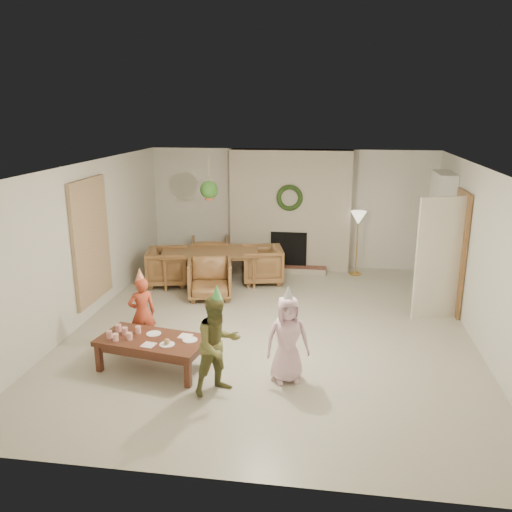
% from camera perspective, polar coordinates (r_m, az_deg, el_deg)
% --- Properties ---
extents(floor, '(7.00, 7.00, 0.00)m').
position_cam_1_polar(floor, '(8.23, 1.68, -7.89)').
color(floor, '#B7B29E').
rests_on(floor, ground).
extents(ceiling, '(7.00, 7.00, 0.00)m').
position_cam_1_polar(ceiling, '(7.58, 1.83, 9.69)').
color(ceiling, white).
rests_on(ceiling, wall_back).
extents(wall_back, '(7.00, 0.00, 7.00)m').
position_cam_1_polar(wall_back, '(11.21, 3.83, 5.19)').
color(wall_back, silver).
rests_on(wall_back, floor).
extents(wall_front, '(7.00, 0.00, 7.00)m').
position_cam_1_polar(wall_front, '(4.56, -3.43, -10.95)').
color(wall_front, silver).
rests_on(wall_front, floor).
extents(wall_left, '(0.00, 7.00, 7.00)m').
position_cam_1_polar(wall_left, '(8.67, -18.36, 1.26)').
color(wall_left, silver).
rests_on(wall_left, floor).
extents(wall_right, '(0.00, 7.00, 7.00)m').
position_cam_1_polar(wall_right, '(8.05, 23.47, -0.32)').
color(wall_right, silver).
rests_on(wall_right, floor).
extents(fireplace_mass, '(2.50, 0.40, 2.50)m').
position_cam_1_polar(fireplace_mass, '(11.01, 3.74, 5.00)').
color(fireplace_mass, '#54161B').
rests_on(fireplace_mass, floor).
extents(fireplace_hearth, '(1.60, 0.30, 0.12)m').
position_cam_1_polar(fireplace_hearth, '(10.96, 3.48, -1.46)').
color(fireplace_hearth, '#5A2418').
rests_on(fireplace_hearth, floor).
extents(fireplace_firebox, '(0.75, 0.12, 0.75)m').
position_cam_1_polar(fireplace_firebox, '(11.02, 3.59, 0.74)').
color(fireplace_firebox, black).
rests_on(fireplace_firebox, floor).
extents(fireplace_wreath, '(0.54, 0.10, 0.54)m').
position_cam_1_polar(fireplace_wreath, '(10.74, 3.67, 6.35)').
color(fireplace_wreath, '#1C3714').
rests_on(fireplace_wreath, fireplace_mass).
extents(floor_lamp_base, '(0.25, 0.25, 0.03)m').
position_cam_1_polar(floor_lamp_base, '(11.00, 10.79, -1.91)').
color(floor_lamp_base, gold).
rests_on(floor_lamp_base, floor).
extents(floor_lamp_post, '(0.03, 0.03, 1.19)m').
position_cam_1_polar(floor_lamp_post, '(10.84, 10.95, 1.14)').
color(floor_lamp_post, gold).
rests_on(floor_lamp_post, floor).
extents(floor_lamp_shade, '(0.32, 0.32, 0.26)m').
position_cam_1_polar(floor_lamp_shade, '(10.71, 11.11, 4.10)').
color(floor_lamp_shade, beige).
rests_on(floor_lamp_shade, floor_lamp_post).
extents(bookshelf_carcass, '(0.30, 1.00, 2.20)m').
position_cam_1_polar(bookshelf_carcass, '(10.23, 19.33, 2.44)').
color(bookshelf_carcass, white).
rests_on(bookshelf_carcass, floor).
extents(bookshelf_shelf_a, '(0.30, 0.92, 0.03)m').
position_cam_1_polar(bookshelf_shelf_a, '(10.38, 18.90, -1.05)').
color(bookshelf_shelf_a, white).
rests_on(bookshelf_shelf_a, bookshelf_carcass).
extents(bookshelf_shelf_b, '(0.30, 0.92, 0.03)m').
position_cam_1_polar(bookshelf_shelf_b, '(10.28, 19.09, 1.09)').
color(bookshelf_shelf_b, white).
rests_on(bookshelf_shelf_b, bookshelf_carcass).
extents(bookshelf_shelf_c, '(0.30, 0.92, 0.03)m').
position_cam_1_polar(bookshelf_shelf_c, '(10.19, 19.29, 3.26)').
color(bookshelf_shelf_c, white).
rests_on(bookshelf_shelf_c, bookshelf_carcass).
extents(bookshelf_shelf_d, '(0.30, 0.92, 0.03)m').
position_cam_1_polar(bookshelf_shelf_d, '(10.12, 19.50, 5.47)').
color(bookshelf_shelf_d, white).
rests_on(bookshelf_shelf_d, bookshelf_carcass).
extents(books_row_lower, '(0.20, 0.40, 0.24)m').
position_cam_1_polar(books_row_lower, '(10.20, 19.00, -0.53)').
color(books_row_lower, '#AD2022').
rests_on(books_row_lower, bookshelf_shelf_a).
extents(books_row_mid, '(0.20, 0.44, 0.24)m').
position_cam_1_polar(books_row_mid, '(10.29, 19.01, 1.92)').
color(books_row_mid, navy).
rests_on(books_row_mid, bookshelf_shelf_b).
extents(books_row_upper, '(0.20, 0.36, 0.22)m').
position_cam_1_polar(books_row_upper, '(10.07, 19.35, 3.87)').
color(books_row_upper, gold).
rests_on(books_row_upper, bookshelf_shelf_c).
extents(door_frame, '(0.05, 0.86, 2.04)m').
position_cam_1_polar(door_frame, '(9.23, 21.23, 0.36)').
color(door_frame, brown).
rests_on(door_frame, floor).
extents(door_leaf, '(0.77, 0.32, 2.00)m').
position_cam_1_polar(door_leaf, '(8.79, 19.33, -0.32)').
color(door_leaf, beige).
rests_on(door_leaf, floor).
extents(curtain_panel, '(0.06, 1.20, 2.00)m').
position_cam_1_polar(curtain_panel, '(8.82, -17.56, 1.58)').
color(curtain_panel, '#C2AF89').
rests_on(curtain_panel, wall_left).
extents(dining_table, '(2.03, 1.41, 0.65)m').
position_cam_1_polar(dining_table, '(10.21, -5.04, -1.25)').
color(dining_table, brown).
rests_on(dining_table, floor).
extents(dining_chair_near, '(0.92, 0.94, 0.72)m').
position_cam_1_polar(dining_chair_near, '(9.42, -5.07, -2.49)').
color(dining_chair_near, brown).
rests_on(dining_chair_near, floor).
extents(dining_chair_far, '(0.92, 0.94, 0.72)m').
position_cam_1_polar(dining_chair_far, '(10.98, -5.02, 0.15)').
color(dining_chair_far, brown).
rests_on(dining_chair_far, floor).
extents(dining_chair_left, '(0.94, 0.92, 0.72)m').
position_cam_1_polar(dining_chair_left, '(10.24, -9.58, -1.16)').
color(dining_chair_left, brown).
rests_on(dining_chair_left, floor).
extents(dining_chair_right, '(0.94, 0.92, 0.72)m').
position_cam_1_polar(dining_chair_right, '(10.24, 0.64, -0.94)').
color(dining_chair_right, brown).
rests_on(dining_chair_right, floor).
extents(hanging_plant_cord, '(0.01, 0.01, 0.70)m').
position_cam_1_polar(hanging_plant_cord, '(9.31, -5.17, 8.61)').
color(hanging_plant_cord, tan).
rests_on(hanging_plant_cord, ceiling).
extents(hanging_plant_pot, '(0.16, 0.16, 0.12)m').
position_cam_1_polar(hanging_plant_pot, '(9.36, -5.12, 6.48)').
color(hanging_plant_pot, '#974930').
rests_on(hanging_plant_pot, hanging_plant_cord).
extents(hanging_plant_foliage, '(0.32, 0.32, 0.32)m').
position_cam_1_polar(hanging_plant_foliage, '(9.35, -5.14, 7.21)').
color(hanging_plant_foliage, '#25521B').
rests_on(hanging_plant_foliage, hanging_plant_pot).
extents(coffee_table_top, '(1.50, 0.94, 0.06)m').
position_cam_1_polar(coffee_table_top, '(7.00, -11.22, -9.05)').
color(coffee_table_top, '#522A1B').
rests_on(coffee_table_top, floor).
extents(coffee_table_apron, '(1.38, 0.81, 0.09)m').
position_cam_1_polar(coffee_table_apron, '(7.03, -11.18, -9.60)').
color(coffee_table_apron, '#522A1B').
rests_on(coffee_table_apron, floor).
extents(coffee_leg_fl, '(0.09, 0.09, 0.37)m').
position_cam_1_polar(coffee_leg_fl, '(7.20, -16.74, -10.62)').
color(coffee_leg_fl, '#522A1B').
rests_on(coffee_leg_fl, floor).
extents(coffee_leg_fr, '(0.09, 0.09, 0.37)m').
position_cam_1_polar(coffee_leg_fr, '(6.60, -7.44, -12.57)').
color(coffee_leg_fr, '#522A1B').
rests_on(coffee_leg_fr, floor).
extents(coffee_leg_bl, '(0.09, 0.09, 0.37)m').
position_cam_1_polar(coffee_leg_bl, '(7.62, -14.27, -8.91)').
color(coffee_leg_bl, '#522A1B').
rests_on(coffee_leg_bl, floor).
extents(coffee_leg_br, '(0.09, 0.09, 0.37)m').
position_cam_1_polar(coffee_leg_br, '(7.06, -5.39, -10.53)').
color(coffee_leg_br, '#522A1B').
rests_on(coffee_leg_br, floor).
extents(cup_a, '(0.09, 0.09, 0.10)m').
position_cam_1_polar(cup_a, '(7.11, -15.71, -8.23)').
color(cup_a, white).
rests_on(cup_a, coffee_table_top).
extents(cup_b, '(0.09, 0.09, 0.10)m').
position_cam_1_polar(cup_b, '(7.28, -14.76, -7.60)').
color(cup_b, white).
rests_on(cup_b, coffee_table_top).
extents(cup_c, '(0.09, 0.09, 0.10)m').
position_cam_1_polar(cup_c, '(7.01, -15.07, -8.56)').
color(cup_c, white).
rests_on(cup_c, coffee_table_top).
extents(cup_d, '(0.09, 0.09, 0.10)m').
position_cam_1_polar(cup_d, '(7.17, -14.12, -7.92)').
color(cup_d, white).
rests_on(cup_d, coffee_table_top).
extents(cup_e, '(0.09, 0.09, 0.10)m').
position_cam_1_polar(cup_e, '(6.99, -13.64, -8.50)').
color(cup_e, white).
rests_on(cup_e, coffee_table_top).
extents(cup_f, '(0.09, 0.09, 0.10)m').
position_cam_1_polar(cup_f, '(7.16, -12.73, -7.86)').
color(cup_f, white).
rests_on(cup_f, coffee_table_top).
extents(plate_a, '(0.23, 0.23, 0.01)m').
position_cam_1_polar(plate_a, '(7.11, -11.10, -8.31)').
color(plate_a, white).
rests_on(plate_a, coffee_table_top).
extents(plate_b, '(0.23, 0.23, 0.01)m').
position_cam_1_polar(plate_b, '(6.78, -9.68, -9.48)').
color(plate_b, white).
rests_on(plate_b, coffee_table_top).
extents(plate_c, '(0.23, 0.23, 0.01)m').
position_cam_1_polar(plate_c, '(6.86, -7.22, -9.05)').
color(plate_c, white).
rests_on(plate_c, coffee_table_top).
extents(food_scoop, '(0.09, 0.09, 0.08)m').
position_cam_1_polar(food_scoop, '(6.76, -9.69, -9.16)').
color(food_scoop, tan).
rests_on(food_scoop, plate_b).
extents(napkin_left, '(0.19, 0.19, 0.01)m').
position_cam_1_polar(napkin_left, '(6.81, -11.64, -9.48)').
color(napkin_left, '#FBB9C9').
rests_on(napkin_left, coffee_table_top).
extents(napkin_right, '(0.19, 0.19, 0.01)m').
position_cam_1_polar(napkin_right, '(6.98, -7.72, -8.65)').
color(napkin_right, '#FBB9C9').
rests_on(napkin_right, coffee_table_top).
extents(child_red, '(0.46, 0.42, 1.05)m').
position_cam_1_polar(child_red, '(7.57, -12.31, -6.12)').
color(child_red, '#AE3E25').
rests_on(child_red, floor).
extents(party_hat_red, '(0.17, 0.17, 0.20)m').
position_cam_1_polar(party_hat_red, '(7.38, -12.57, -2.00)').
color(party_hat_red, gold).
rests_on(party_hat_red, child_red).
extents(child_plaid, '(0.75, 0.74, 1.22)m').
position_cam_1_polar(child_plaid, '(6.28, -4.19, -9.65)').
color(child_plaid, brown).
rests_on(child_plaid, floor).
extents(party_hat_plaid, '(0.19, 0.19, 0.20)m').
position_cam_1_polar(party_hat_plaid, '(6.03, -4.32, -4.02)').
color(party_hat_plaid, '#50BB5B').
rests_on(party_hat_plaid, child_plaid).
extents(child_pink, '(0.62, 0.50, 1.11)m').
position_cam_1_polar(child_pink, '(6.55, 3.46, -9.04)').
color(child_pink, silver).
rests_on(child_pink, floor).
extents(party_hat_pink, '(0.16, 0.16, 0.20)m').
position_cam_1_polar(party_hat_pink, '(6.32, 3.55, -4.09)').
color(party_hat_pink, '#B7B8BF').
rests_on(party_hat_pink, child_pink).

